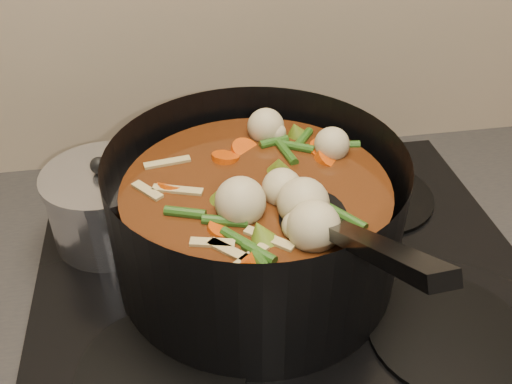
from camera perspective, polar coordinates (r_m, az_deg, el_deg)
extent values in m
cube|color=black|center=(0.77, 2.78, -10.26)|extent=(2.64, 0.64, 0.05)
cube|color=black|center=(0.74, 2.85, -8.41)|extent=(0.62, 0.54, 0.02)
cylinder|color=black|center=(0.64, -9.45, -17.40)|extent=(0.18, 0.18, 0.01)
cylinder|color=black|center=(0.70, 18.59, -13.18)|extent=(0.18, 0.18, 0.01)
cylinder|color=black|center=(0.82, -10.07, -2.60)|extent=(0.18, 0.18, 0.01)
cylinder|color=black|center=(0.86, 11.51, -0.35)|extent=(0.18, 0.18, 0.01)
cylinder|color=black|center=(0.68, 0.00, -2.40)|extent=(0.38, 0.38, 0.17)
cylinder|color=black|center=(0.73, 0.00, -7.24)|extent=(0.34, 0.34, 0.01)
cylinder|color=#4F230D|center=(0.69, 0.00, -3.32)|extent=(0.31, 0.31, 0.12)
cylinder|color=#E4570A|center=(0.66, 3.91, 0.77)|extent=(0.03, 0.04, 0.03)
cylinder|color=#E4570A|center=(0.71, 3.21, 3.77)|extent=(0.05, 0.04, 0.03)
cylinder|color=#E4570A|center=(0.75, -3.40, 5.35)|extent=(0.05, 0.05, 0.03)
cylinder|color=#E4570A|center=(0.67, -5.21, 1.31)|extent=(0.04, 0.04, 0.03)
cylinder|color=#E4570A|center=(0.62, -7.69, -2.72)|extent=(0.04, 0.04, 0.03)
cylinder|color=#E4570A|center=(0.62, -0.33, -2.12)|extent=(0.05, 0.05, 0.03)
cylinder|color=#E4570A|center=(0.61, 5.58, -2.72)|extent=(0.04, 0.04, 0.03)
cylinder|color=#E4570A|center=(0.68, 9.90, 1.19)|extent=(0.04, 0.04, 0.03)
cylinder|color=#E4570A|center=(0.70, 2.68, 3.04)|extent=(0.05, 0.05, 0.03)
cylinder|color=#E4570A|center=(0.73, -2.72, 4.72)|extent=(0.05, 0.05, 0.03)
cylinder|color=#E4570A|center=(0.67, -3.73, 1.12)|extent=(0.04, 0.03, 0.03)
cylinder|color=#E4570A|center=(0.62, -6.34, -2.03)|extent=(0.04, 0.05, 0.03)
sphere|color=beige|center=(0.66, 6.18, 2.07)|extent=(0.05, 0.05, 0.05)
sphere|color=beige|center=(0.71, -0.08, 4.85)|extent=(0.05, 0.05, 0.05)
sphere|color=beige|center=(0.66, -6.22, 1.97)|extent=(0.05, 0.05, 0.05)
sphere|color=beige|center=(0.59, -2.02, -2.38)|extent=(0.05, 0.05, 0.05)
sphere|color=beige|center=(0.62, 5.97, -0.18)|extent=(0.05, 0.05, 0.05)
sphere|color=beige|center=(0.70, 3.36, 4.29)|extent=(0.05, 0.05, 0.05)
cone|color=olive|center=(0.58, -2.83, -4.40)|extent=(0.05, 0.05, 0.04)
cone|color=olive|center=(0.62, 8.18, -1.24)|extent=(0.05, 0.05, 0.04)
cone|color=olive|center=(0.72, 4.44, 4.81)|extent=(0.05, 0.05, 0.04)
cone|color=olive|center=(0.71, -5.81, 4.22)|extent=(0.05, 0.05, 0.04)
cone|color=olive|center=(0.61, -7.34, -2.28)|extent=(0.05, 0.05, 0.04)
cone|color=olive|center=(0.58, 4.71, -3.86)|extent=(0.05, 0.05, 0.04)
cylinder|color=#2D581A|center=(0.69, 2.13, 3.09)|extent=(0.01, 0.05, 0.01)
cylinder|color=#2D581A|center=(0.74, -3.41, 5.80)|extent=(0.04, 0.04, 0.01)
cylinder|color=#2D581A|center=(0.68, -7.77, 2.23)|extent=(0.05, 0.02, 0.01)
cylinder|color=#2D581A|center=(0.62, -5.66, -1.40)|extent=(0.03, 0.05, 0.01)
cylinder|color=#2D581A|center=(0.61, -0.38, -2.01)|extent=(0.03, 0.05, 0.01)
cylinder|color=#2D581A|center=(0.59, 8.33, -3.70)|extent=(0.05, 0.02, 0.01)
cylinder|color=#2D581A|center=(0.67, 8.18, 1.53)|extent=(0.04, 0.04, 0.01)
cylinder|color=#2D581A|center=(0.70, 3.10, 3.90)|extent=(0.01, 0.05, 0.01)
cylinder|color=#2D581A|center=(0.69, -1.51, 3.25)|extent=(0.04, 0.04, 0.01)
cylinder|color=#2D581A|center=(0.69, -9.32, 2.66)|extent=(0.05, 0.02, 0.01)
cylinder|color=#2D581A|center=(0.61, -7.55, -1.97)|extent=(0.03, 0.05, 0.01)
cylinder|color=#2D581A|center=(0.59, -0.76, -3.31)|extent=(0.03, 0.05, 0.01)
cube|color=tan|center=(0.68, -6.46, 2.59)|extent=(0.05, 0.01, 0.00)
cube|color=tan|center=(0.60, -5.47, -2.66)|extent=(0.02, 0.05, 0.00)
cube|color=tan|center=(0.59, 4.12, -3.33)|extent=(0.05, 0.04, 0.00)
cube|color=tan|center=(0.67, 7.10, 1.76)|extent=(0.04, 0.04, 0.00)
cube|color=tan|center=(0.72, 0.55, 4.77)|extent=(0.03, 0.05, 0.00)
cube|color=tan|center=(0.68, -6.65, 2.39)|extent=(0.05, 0.02, 0.00)
cube|color=tan|center=(0.60, -5.16, -2.85)|extent=(0.01, 0.05, 0.00)
ellipsoid|color=black|center=(0.61, 5.69, -2.66)|extent=(0.10, 0.11, 0.01)
cube|color=black|center=(0.49, 11.62, -5.45)|extent=(0.04, 0.21, 0.13)
cylinder|color=silver|center=(0.78, -14.65, -1.60)|extent=(0.15, 0.15, 0.09)
cylinder|color=silver|center=(0.75, -15.25, 1.51)|extent=(0.15, 0.15, 0.01)
sphere|color=black|center=(0.74, -15.45, 2.57)|extent=(0.02, 0.02, 0.02)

